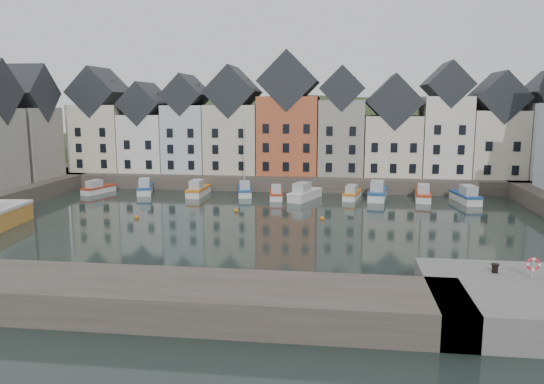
% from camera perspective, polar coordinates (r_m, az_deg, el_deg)
% --- Properties ---
extents(ground, '(260.00, 260.00, 0.00)m').
position_cam_1_polar(ground, '(52.80, -1.32, -4.00)').
color(ground, black).
rests_on(ground, ground).
extents(far_quay, '(90.00, 16.00, 2.00)m').
position_cam_1_polar(far_quay, '(81.90, 1.89, 1.57)').
color(far_quay, '#443C34').
rests_on(far_quay, ground).
extents(near_wall, '(50.00, 6.00, 2.00)m').
position_cam_1_polar(near_wall, '(35.70, -23.45, -9.84)').
color(near_wall, '#443C34').
rests_on(near_wall, ground).
extents(hillside, '(153.60, 70.40, 64.00)m').
position_cam_1_polar(hillside, '(111.23, 3.17, -6.29)').
color(hillside, '#29371B').
rests_on(hillside, ground).
extents(far_terrace, '(72.37, 8.16, 17.78)m').
position_cam_1_polar(far_terrace, '(78.94, 4.12, 6.99)').
color(far_terrace, beige).
rests_on(far_terrace, far_quay).
extents(left_terrace, '(7.65, 17.00, 15.69)m').
position_cam_1_polar(left_terrace, '(77.87, -26.99, 5.95)').
color(left_terrace, gray).
rests_on(left_terrace, left_quay).
extents(mooring_buoys, '(20.50, 5.50, 0.50)m').
position_cam_1_polar(mooring_buoys, '(58.59, -4.39, -2.51)').
color(mooring_buoys, orange).
rests_on(mooring_buoys, ground).
extents(boat_a, '(3.24, 5.67, 2.08)m').
position_cam_1_polar(boat_a, '(77.39, -18.23, 0.34)').
color(boat_a, silver).
rests_on(boat_a, ground).
extents(boat_b, '(3.66, 6.47, 2.37)m').
position_cam_1_polar(boat_b, '(75.54, -13.50, 0.41)').
color(boat_b, silver).
rests_on(boat_b, ground).
extents(boat_c, '(2.02, 6.31, 2.42)m').
position_cam_1_polar(boat_c, '(72.36, -7.94, 0.20)').
color(boat_c, silver).
rests_on(boat_c, ground).
extents(boat_d, '(2.95, 5.98, 10.96)m').
position_cam_1_polar(boat_d, '(71.94, -2.98, 0.21)').
color(boat_d, silver).
rests_on(boat_d, ground).
extents(boat_e, '(2.30, 5.58, 2.08)m').
position_cam_1_polar(boat_e, '(69.31, 0.46, -0.21)').
color(boat_e, silver).
rests_on(boat_e, ground).
extents(boat_f, '(4.30, 6.87, 2.53)m').
position_cam_1_polar(boat_f, '(68.66, 3.50, -0.21)').
color(boat_f, silver).
rests_on(boat_f, ground).
extents(boat_g, '(2.76, 5.67, 2.09)m').
position_cam_1_polar(boat_g, '(69.96, 8.61, -0.22)').
color(boat_g, silver).
rests_on(boat_g, ground).
extents(boat_h, '(3.05, 7.20, 2.68)m').
position_cam_1_polar(boat_h, '(70.40, 11.28, -0.09)').
color(boat_h, silver).
rests_on(boat_h, ground).
extents(boat_i, '(2.57, 6.33, 2.36)m').
position_cam_1_polar(boat_i, '(70.88, 15.92, -0.29)').
color(boat_i, silver).
rests_on(boat_i, ground).
extents(boat_j, '(2.95, 6.70, 2.49)m').
position_cam_1_polar(boat_j, '(70.96, 20.12, -0.47)').
color(boat_j, silver).
rests_on(boat_j, ground).
extents(mooring_bollard, '(0.48, 0.48, 0.56)m').
position_cam_1_polar(mooring_bollard, '(35.82, 22.86, -7.53)').
color(mooring_bollard, black).
rests_on(mooring_bollard, near_quay).
extents(life_ring_post, '(0.80, 0.17, 1.30)m').
position_cam_1_polar(life_ring_post, '(35.42, 26.27, -7.03)').
color(life_ring_post, gray).
rests_on(life_ring_post, near_quay).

